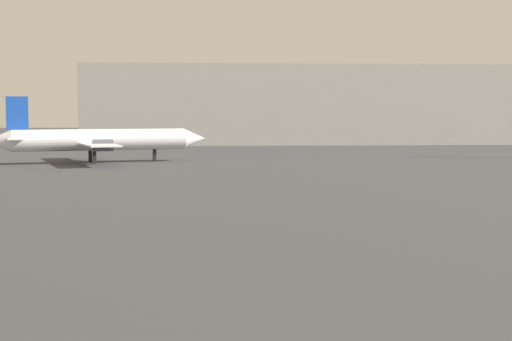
{
  "coord_description": "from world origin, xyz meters",
  "views": [
    {
      "loc": [
        -1.14,
        -12.42,
        6.34
      ],
      "look_at": [
        2.61,
        42.84,
        2.06
      ],
      "focal_mm": 53.19,
      "sensor_mm": 36.0,
      "label": 1
    }
  ],
  "objects": [
    {
      "name": "terminal_building",
      "position": [
        17.49,
        139.48,
        7.72
      ],
      "size": [
        84.01,
        19.21,
        15.43
      ],
      "primitive_type": "cube",
      "color": "#B7B7B2",
      "rests_on": "ground_plane"
    },
    {
      "name": "airplane_distant",
      "position": [
        -14.36,
        83.2,
        2.87
      ],
      "size": [
        26.81,
        20.43,
        8.21
      ],
      "rotation": [
        0.0,
        0.0,
        0.31
      ],
      "color": "white",
      "rests_on": "ground_plane"
    }
  ]
}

